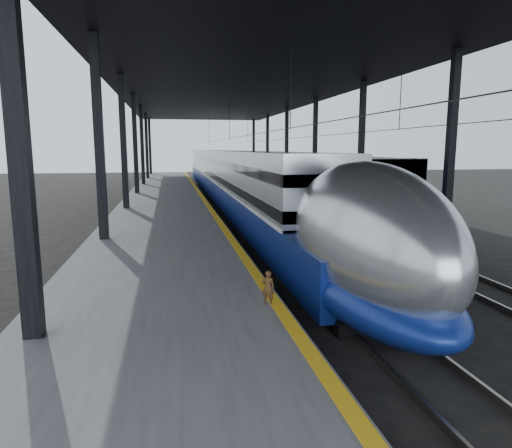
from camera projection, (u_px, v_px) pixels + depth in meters
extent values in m
plane|color=black|center=(269.00, 291.00, 15.03)|extent=(160.00, 160.00, 0.00)
cube|color=#4C4C4F|center=(165.00, 205.00, 33.70)|extent=(6.00, 80.00, 1.00)
cube|color=gold|center=(203.00, 198.00, 34.13)|extent=(0.30, 80.00, 0.01)
cube|color=slate|center=(229.00, 209.00, 34.64)|extent=(0.08, 80.00, 0.16)
cube|color=slate|center=(248.00, 209.00, 34.91)|extent=(0.08, 80.00, 0.16)
cube|color=slate|center=(293.00, 208.00, 35.56)|extent=(0.08, 80.00, 0.16)
cube|color=slate|center=(311.00, 207.00, 35.82)|extent=(0.08, 80.00, 0.16)
cube|color=black|center=(20.00, 156.00, 8.39)|extent=(0.35, 0.35, 9.00)
cube|color=black|center=(100.00, 152.00, 18.08)|extent=(0.35, 0.35, 9.00)
cube|color=black|center=(450.00, 152.00, 20.90)|extent=(0.35, 0.35, 9.00)
cube|color=black|center=(124.00, 151.00, 27.78)|extent=(0.35, 0.35, 9.00)
cube|color=black|center=(361.00, 151.00, 30.60)|extent=(0.35, 0.35, 9.00)
cube|color=black|center=(135.00, 150.00, 37.47)|extent=(0.35, 0.35, 9.00)
cube|color=black|center=(315.00, 150.00, 40.29)|extent=(0.35, 0.35, 9.00)
cube|color=black|center=(142.00, 150.00, 47.17)|extent=(0.35, 0.35, 9.00)
cube|color=black|center=(287.00, 150.00, 49.99)|extent=(0.35, 0.35, 9.00)
cube|color=black|center=(147.00, 150.00, 56.86)|extent=(0.35, 0.35, 9.00)
cube|color=black|center=(267.00, 150.00, 59.68)|extent=(0.35, 0.35, 9.00)
cube|color=black|center=(150.00, 150.00, 66.56)|extent=(0.35, 0.35, 9.00)
cube|color=black|center=(254.00, 150.00, 69.38)|extent=(0.35, 0.35, 9.00)
cube|color=black|center=(236.00, 85.00, 33.26)|extent=(18.00, 75.00, 0.45)
cylinder|color=slate|center=(238.00, 137.00, 33.89)|extent=(0.03, 74.00, 0.03)
cylinder|color=slate|center=(303.00, 137.00, 34.81)|extent=(0.03, 74.00, 0.03)
cube|color=#B7BABF|center=(225.00, 173.00, 42.76)|extent=(3.02, 57.00, 4.16)
cube|color=navy|center=(227.00, 188.00, 41.51)|extent=(3.10, 62.00, 1.61)
cube|color=silver|center=(225.00, 178.00, 42.83)|extent=(3.12, 57.00, 0.10)
cube|color=black|center=(225.00, 160.00, 42.56)|extent=(3.06, 57.00, 0.44)
cube|color=black|center=(225.00, 173.00, 42.76)|extent=(3.06, 57.00, 0.44)
ellipsoid|color=#B7BABF|center=(364.00, 239.00, 12.24)|extent=(3.02, 8.40, 4.16)
ellipsoid|color=navy|center=(363.00, 282.00, 12.44)|extent=(3.10, 8.40, 1.77)
ellipsoid|color=black|center=(417.00, 224.00, 9.59)|extent=(1.56, 2.20, 0.94)
cube|color=black|center=(362.00, 311.00, 12.58)|extent=(2.29, 2.60, 0.40)
cube|color=black|center=(240.00, 209.00, 33.90)|extent=(2.29, 2.60, 0.40)
cube|color=navy|center=(328.00, 188.00, 29.56)|extent=(3.00, 18.00, 4.07)
cube|color=gray|center=(389.00, 202.00, 21.41)|extent=(3.05, 1.20, 4.12)
cube|color=black|center=(396.00, 184.00, 20.66)|extent=(1.82, 0.06, 0.91)
cube|color=#B00D12|center=(395.00, 214.00, 20.89)|extent=(1.29, 0.06, 0.59)
cube|color=gray|center=(267.00, 173.00, 47.98)|extent=(3.00, 18.00, 4.07)
cube|color=gray|center=(240.00, 166.00, 66.40)|extent=(3.00, 18.00, 4.07)
cube|color=black|center=(366.00, 234.00, 24.06)|extent=(2.36, 2.40, 0.36)
cube|color=black|center=(273.00, 194.00, 45.39)|extent=(2.36, 2.40, 0.36)
imported|color=#4A3018|center=(268.00, 287.00, 10.72)|extent=(0.35, 0.29, 0.82)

